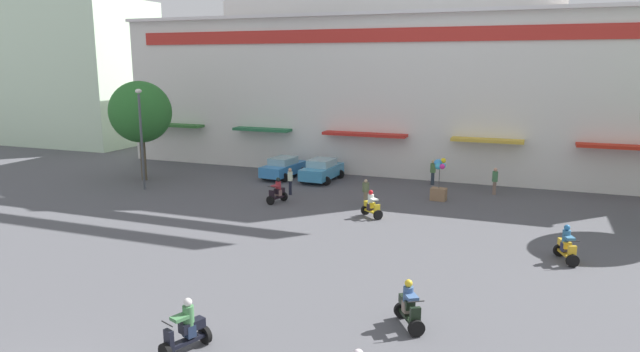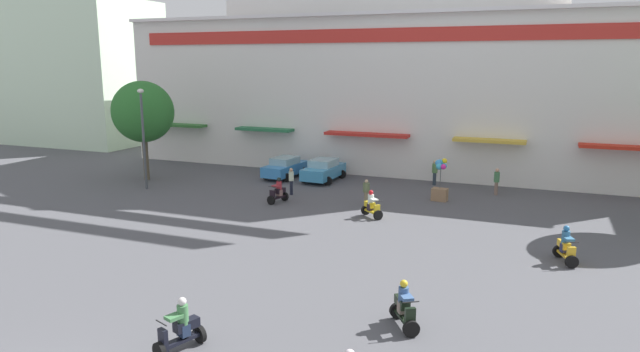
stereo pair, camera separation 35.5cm
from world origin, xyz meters
TOP-DOWN VIEW (x-y plane):
  - ground_plane at (0.00, 13.00)m, footprint 128.00×128.00m
  - colonial_building at (0.00, 35.95)m, footprint 40.86×16.34m
  - flank_building_left at (-32.13, 36.08)m, footprint 13.69×9.57m
  - plaza_tree_0 at (-14.29, 23.05)m, footprint 4.37×3.91m
  - parked_car_0 at (-5.57, 27.25)m, footprint 2.49×4.08m
  - parked_car_1 at (-2.64, 27.28)m, footprint 2.48×4.08m
  - scooter_rider_0 at (3.13, 19.62)m, footprint 1.35×1.25m
  - scooter_rider_2 at (-2.86, 20.60)m, footprint 0.85×1.43m
  - scooter_rider_3 at (12.47, 16.06)m, footprint 0.99×1.51m
  - scooter_rider_5 at (7.66, 7.98)m, footprint 1.21×1.49m
  - scooter_rider_6 at (2.09, 4.18)m, footprint 1.01×1.57m
  - pedestrian_0 at (8.82, 27.33)m, footprint 0.44×0.44m
  - pedestrian_1 at (2.17, 21.72)m, footprint 0.42×0.42m
  - pedestrian_2 at (4.75, 28.79)m, footprint 0.47×0.47m
  - pedestrian_3 at (-2.97, 22.69)m, footprint 0.44×0.44m
  - streetlamp_near at (-12.39, 20.66)m, footprint 0.40×0.40m
  - balloon_vendor_cart at (5.83, 24.59)m, footprint 0.95×0.74m

SIDE VIEW (x-z plane):
  - ground_plane at x=0.00m, z-range 0.00..0.00m
  - scooter_rider_0 at x=3.13m, z-range -0.13..1.33m
  - scooter_rider_2 at x=-2.86m, z-range -0.12..1.37m
  - scooter_rider_5 at x=7.66m, z-range -0.12..1.39m
  - scooter_rider_3 at x=12.47m, z-range -0.13..1.41m
  - scooter_rider_6 at x=2.09m, z-range -0.14..1.45m
  - parked_car_0 at x=-5.57m, z-range 0.01..1.49m
  - parked_car_1 at x=-2.64m, z-range 0.01..1.53m
  - pedestrian_1 at x=2.17m, z-range 0.10..1.67m
  - pedestrian_2 at x=4.75m, z-range 0.12..1.81m
  - pedestrian_0 at x=8.82m, z-range 0.12..1.81m
  - pedestrian_3 at x=-2.97m, z-range 0.14..1.82m
  - balloon_vendor_cart at x=5.83m, z-range -0.17..2.37m
  - streetlamp_near at x=-12.39m, z-range 0.56..7.00m
  - plaza_tree_0 at x=-14.29m, z-range 1.31..8.15m
  - flank_building_left at x=-32.13m, z-range 0.00..13.92m
  - colonial_building at x=0.00m, z-range -1.62..20.76m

